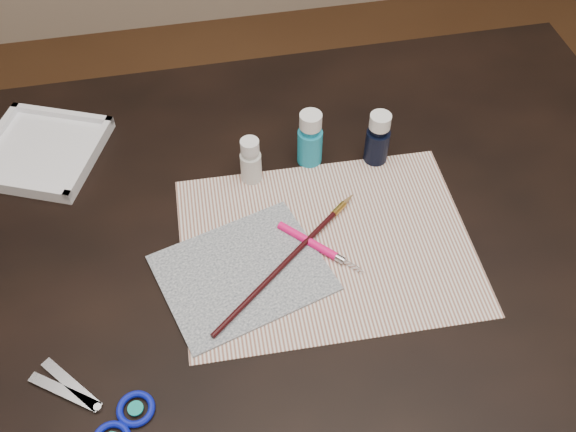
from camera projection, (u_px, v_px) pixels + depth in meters
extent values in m
cube|color=#422614|center=(288.00, 428.00, 1.56)|extent=(3.50, 3.50, 0.02)
cube|color=black|center=(288.00, 353.00, 1.27)|extent=(1.30, 0.90, 0.75)
cube|color=white|center=(326.00, 244.00, 0.97)|extent=(0.45, 0.35, 0.00)
cube|color=black|center=(243.00, 273.00, 0.93)|extent=(0.27, 0.24, 0.00)
cylinder|color=silver|center=(251.00, 160.00, 1.03)|extent=(0.04, 0.04, 0.08)
cylinder|color=teal|center=(310.00, 138.00, 1.05)|extent=(0.05, 0.05, 0.10)
cylinder|color=black|center=(378.00, 138.00, 1.05)|extent=(0.05, 0.05, 0.10)
cube|color=white|center=(41.00, 151.00, 1.08)|extent=(0.25, 0.25, 0.02)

